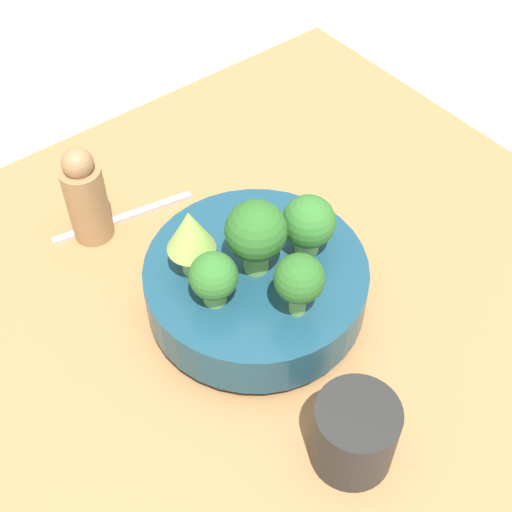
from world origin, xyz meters
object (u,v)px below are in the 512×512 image
Objects in this scene: cup at (354,434)px; pepper_mill at (86,197)px; fork at (123,217)px; bowl at (256,285)px.

pepper_mill is at bearing -83.20° from cup.
cup is 0.45m from pepper_mill.
pepper_mill is 0.73× the size of fork.
bowl is at bearing 102.33° from fork.
cup is at bearing 96.80° from pepper_mill.
bowl is 0.24m from fork.
bowl is at bearing -100.98° from cup.
pepper_mill is 0.08m from fork.
cup reaches higher than fork.
pepper_mill reaches higher than bowl.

